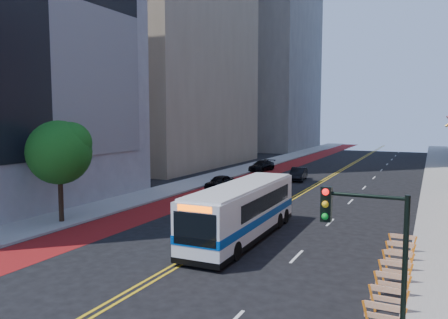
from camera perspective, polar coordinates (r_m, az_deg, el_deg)
ground at (r=19.83m, az=-9.73°, el=-15.40°), size 160.00×160.00×0.00m
sidewalk_left at (r=50.97m, az=-1.23°, el=-2.30°), size 4.00×140.00×0.15m
sidewalk_right at (r=45.61m, az=26.85°, el=-3.84°), size 4.00×140.00×0.15m
bus_lane_paint at (r=49.36m, az=2.82°, el=-2.65°), size 3.60×140.00×0.01m
center_line_inner at (r=46.90m, az=11.79°, el=-3.20°), size 0.14×140.00×0.01m
center_line_outer at (r=46.82m, az=12.22°, el=-3.22°), size 0.14×140.00×0.01m
lane_dashes at (r=53.85m, az=19.00°, el=-2.26°), size 0.14×98.20×0.01m
midrise_left_far at (r=102.55m, az=5.26°, el=19.93°), size 20.00×26.00×65.00m
construction_barriers at (r=19.59m, az=21.29°, el=-13.87°), size 1.42×10.91×1.00m
street_tree at (r=30.58m, az=-20.60°, el=1.18°), size 4.20×4.20×6.70m
traffic_signal at (r=12.09m, az=18.35°, el=-10.79°), size 2.21×0.34×5.07m
transit_bus at (r=25.54m, az=2.54°, el=-6.62°), size 2.77×11.73×3.21m
car_a at (r=43.23m, az=-0.58°, el=-2.94°), size 1.90×3.99×1.32m
car_b at (r=49.44m, az=9.66°, el=-1.88°), size 2.00×4.49×1.43m
car_c at (r=57.42m, az=4.95°, el=-0.82°), size 2.53×4.93×1.37m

